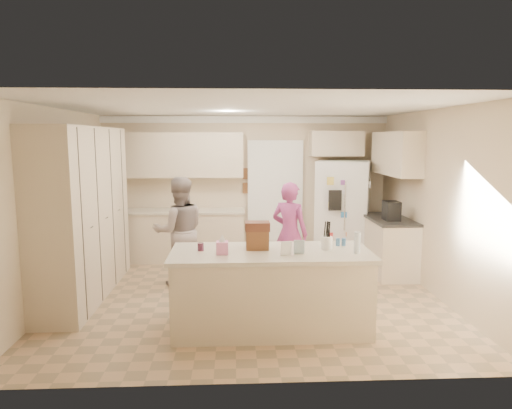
{
  "coord_description": "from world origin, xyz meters",
  "views": [
    {
      "loc": [
        -0.21,
        -6.14,
        2.2
      ],
      "look_at": [
        0.1,
        0.35,
        1.25
      ],
      "focal_mm": 32.0,
      "sensor_mm": 36.0,
      "label": 1
    }
  ],
  "objects_px": {
    "coffee_maker": "(391,211)",
    "teen_boy": "(179,231)",
    "utensil_crock": "(327,243)",
    "tissue_box": "(222,248)",
    "teen_girl": "(290,234)",
    "refrigerator": "(342,211)",
    "dollhouse_body": "(257,240)",
    "island_base": "(271,292)"
  },
  "relations": [
    {
      "from": "coffee_maker",
      "to": "utensil_crock",
      "type": "bearing_deg",
      "value": -127.12
    },
    {
      "from": "coffee_maker",
      "to": "dollhouse_body",
      "type": "bearing_deg",
      "value": -140.71
    },
    {
      "from": "coffee_maker",
      "to": "island_base",
      "type": "height_order",
      "value": "coffee_maker"
    },
    {
      "from": "dollhouse_body",
      "to": "teen_girl",
      "type": "bearing_deg",
      "value": 69.75
    },
    {
      "from": "coffee_maker",
      "to": "island_base",
      "type": "xyz_separation_m",
      "value": [
        -2.05,
        -1.9,
        -0.63
      ]
    },
    {
      "from": "teen_boy",
      "to": "teen_girl",
      "type": "xyz_separation_m",
      "value": [
        1.65,
        -0.08,
        -0.04
      ]
    },
    {
      "from": "utensil_crock",
      "to": "tissue_box",
      "type": "bearing_deg",
      "value": -172.87
    },
    {
      "from": "teen_boy",
      "to": "refrigerator",
      "type": "bearing_deg",
      "value": -170.06
    },
    {
      "from": "utensil_crock",
      "to": "teen_boy",
      "type": "distance_m",
      "value": 2.52
    },
    {
      "from": "island_base",
      "to": "dollhouse_body",
      "type": "xyz_separation_m",
      "value": [
        -0.15,
        0.1,
        0.6
      ]
    },
    {
      "from": "dollhouse_body",
      "to": "utensil_crock",
      "type": "bearing_deg",
      "value": -3.58
    },
    {
      "from": "utensil_crock",
      "to": "teen_boy",
      "type": "xyz_separation_m",
      "value": [
        -1.89,
        1.66,
        -0.18
      ]
    },
    {
      "from": "refrigerator",
      "to": "utensil_crock",
      "type": "bearing_deg",
      "value": -87.61
    },
    {
      "from": "coffee_maker",
      "to": "dollhouse_body",
      "type": "xyz_separation_m",
      "value": [
        -2.2,
        -1.8,
        -0.03
      ]
    },
    {
      "from": "teen_girl",
      "to": "coffee_maker",
      "type": "bearing_deg",
      "value": -139.13
    },
    {
      "from": "utensil_crock",
      "to": "dollhouse_body",
      "type": "bearing_deg",
      "value": 176.42
    },
    {
      "from": "tissue_box",
      "to": "teen_girl",
      "type": "height_order",
      "value": "teen_girl"
    },
    {
      "from": "coffee_maker",
      "to": "tissue_box",
      "type": "relative_size",
      "value": 2.14
    },
    {
      "from": "dollhouse_body",
      "to": "teen_girl",
      "type": "distance_m",
      "value": 1.65
    },
    {
      "from": "island_base",
      "to": "tissue_box",
      "type": "relative_size",
      "value": 15.71
    },
    {
      "from": "coffee_maker",
      "to": "utensil_crock",
      "type": "relative_size",
      "value": 2.0
    },
    {
      "from": "island_base",
      "to": "utensil_crock",
      "type": "height_order",
      "value": "utensil_crock"
    },
    {
      "from": "utensil_crock",
      "to": "teen_girl",
      "type": "distance_m",
      "value": 1.61
    },
    {
      "from": "utensil_crock",
      "to": "coffee_maker",
      "type": "bearing_deg",
      "value": 52.88
    },
    {
      "from": "refrigerator",
      "to": "utensil_crock",
      "type": "distance_m",
      "value": 3.01
    },
    {
      "from": "refrigerator",
      "to": "coffee_maker",
      "type": "xyz_separation_m",
      "value": [
        0.53,
        -1.03,
        0.17
      ]
    },
    {
      "from": "coffee_maker",
      "to": "teen_boy",
      "type": "bearing_deg",
      "value": -176.7
    },
    {
      "from": "island_base",
      "to": "coffee_maker",
      "type": "bearing_deg",
      "value": 42.83
    },
    {
      "from": "utensil_crock",
      "to": "tissue_box",
      "type": "relative_size",
      "value": 1.07
    },
    {
      "from": "utensil_crock",
      "to": "teen_girl",
      "type": "relative_size",
      "value": 0.1
    },
    {
      "from": "dollhouse_body",
      "to": "teen_boy",
      "type": "relative_size",
      "value": 0.16
    },
    {
      "from": "tissue_box",
      "to": "teen_girl",
      "type": "distance_m",
      "value": 1.99
    },
    {
      "from": "refrigerator",
      "to": "teen_girl",
      "type": "bearing_deg",
      "value": -111.16
    },
    {
      "from": "tissue_box",
      "to": "dollhouse_body",
      "type": "xyz_separation_m",
      "value": [
        0.4,
        0.2,
        0.04
      ]
    },
    {
      "from": "coffee_maker",
      "to": "dollhouse_body",
      "type": "height_order",
      "value": "coffee_maker"
    },
    {
      "from": "coffee_maker",
      "to": "teen_boy",
      "type": "height_order",
      "value": "teen_boy"
    },
    {
      "from": "island_base",
      "to": "dollhouse_body",
      "type": "bearing_deg",
      "value": 146.31
    },
    {
      "from": "coffee_maker",
      "to": "tissue_box",
      "type": "xyz_separation_m",
      "value": [
        -2.6,
        -2.0,
        -0.07
      ]
    },
    {
      "from": "coffee_maker",
      "to": "teen_girl",
      "type": "height_order",
      "value": "teen_girl"
    },
    {
      "from": "coffee_maker",
      "to": "tissue_box",
      "type": "distance_m",
      "value": 3.28
    },
    {
      "from": "tissue_box",
      "to": "utensil_crock",
      "type": "bearing_deg",
      "value": 7.13
    },
    {
      "from": "refrigerator",
      "to": "dollhouse_body",
      "type": "relative_size",
      "value": 6.92
    }
  ]
}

